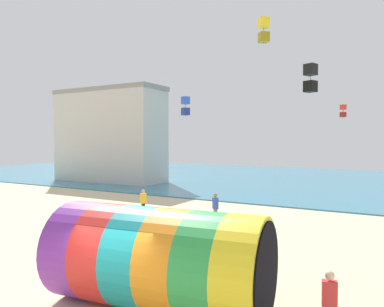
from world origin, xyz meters
TOP-DOWN VIEW (x-y plane):
  - sea at (0.00, 39.59)m, footprint 120.00×40.00m
  - giant_inflatable_tube at (0.70, 1.42)m, footprint 6.62×3.62m
  - kite_handler at (5.30, 2.09)m, footprint 0.40×0.29m
  - kite_red_box at (3.72, 15.46)m, footprint 0.37×0.37m
  - kite_black_box at (2.01, 14.90)m, footprint 0.78×0.78m
  - kite_blue_box at (-8.24, 17.98)m, footprint 0.75×0.75m
  - kite_yellow_box at (-1.59, 17.13)m, footprint 0.87×0.87m
  - bystander_mid_beach at (-2.82, 12.30)m, footprint 0.42×0.39m
  - bystander_far_left at (-7.80, 11.90)m, footprint 0.29×0.40m
  - promenade_building at (-23.83, 26.46)m, footprint 13.96×4.88m

SIDE VIEW (x-z plane):
  - sea at x=0.00m, z-range 0.00..0.10m
  - kite_handler at x=5.30m, z-range 0.02..1.75m
  - bystander_far_left at x=-7.80m, z-range 0.03..1.78m
  - bystander_mid_beach at x=-2.82m, z-range 0.03..1.84m
  - giant_inflatable_tube at x=0.70m, z-range 0.00..2.95m
  - promenade_building at x=-23.83m, z-range 0.01..11.08m
  - kite_red_box at x=3.72m, z-range 6.22..6.98m
  - kite_blue_box at x=-8.24m, z-range 6.86..8.41m
  - kite_black_box at x=2.01m, z-range 7.66..9.38m
  - kite_yellow_box at x=-1.59m, z-range 11.49..13.25m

